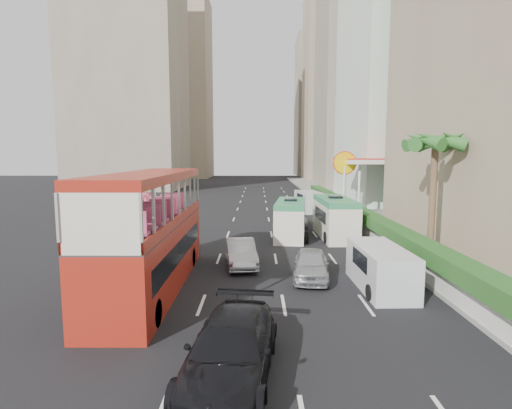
{
  "coord_description": "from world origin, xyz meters",
  "views": [
    {
      "loc": [
        -1.41,
        -16.9,
        5.76
      ],
      "look_at": [
        -1.5,
        4.0,
        3.2
      ],
      "focal_mm": 28.0,
      "sensor_mm": 36.0,
      "label": 1
    }
  ],
  "objects_px": {
    "minibus_near": "(291,219)",
    "panel_van_far": "(309,202)",
    "van_asset": "(292,225)",
    "minibus_far": "(335,218)",
    "panel_van_near": "(380,268)",
    "palm_tree": "(432,201)",
    "double_decker_bus": "(151,231)",
    "shell_station": "(372,186)",
    "car_silver_lane_a": "(241,265)",
    "car_black": "(231,378)",
    "car_silver_lane_b": "(311,278)"
  },
  "relations": [
    {
      "from": "minibus_far",
      "to": "shell_station",
      "type": "bearing_deg",
      "value": 62.3
    },
    {
      "from": "car_silver_lane_a",
      "to": "minibus_near",
      "type": "bearing_deg",
      "value": 58.52
    },
    {
      "from": "double_decker_bus",
      "to": "panel_van_near",
      "type": "bearing_deg",
      "value": -0.22
    },
    {
      "from": "van_asset",
      "to": "palm_tree",
      "type": "xyz_separation_m",
      "value": [
        6.32,
        -11.91,
        3.38
      ]
    },
    {
      "from": "double_decker_bus",
      "to": "minibus_far",
      "type": "relative_size",
      "value": 1.75
    },
    {
      "from": "car_black",
      "to": "shell_station",
      "type": "height_order",
      "value": "shell_station"
    },
    {
      "from": "double_decker_bus",
      "to": "minibus_near",
      "type": "distance_m",
      "value": 13.06
    },
    {
      "from": "minibus_near",
      "to": "panel_van_far",
      "type": "height_order",
      "value": "minibus_near"
    },
    {
      "from": "double_decker_bus",
      "to": "car_silver_lane_b",
      "type": "distance_m",
      "value": 7.67
    },
    {
      "from": "double_decker_bus",
      "to": "car_black",
      "type": "relative_size",
      "value": 2.06
    },
    {
      "from": "car_silver_lane_b",
      "to": "car_black",
      "type": "distance_m",
      "value": 9.1
    },
    {
      "from": "car_silver_lane_b",
      "to": "van_asset",
      "type": "xyz_separation_m",
      "value": [
        0.38,
        14.51,
        0.0
      ]
    },
    {
      "from": "car_silver_lane_a",
      "to": "palm_tree",
      "type": "xyz_separation_m",
      "value": [
        10.11,
        0.38,
        3.38
      ]
    },
    {
      "from": "minibus_far",
      "to": "palm_tree",
      "type": "xyz_separation_m",
      "value": [
        3.74,
        -7.03,
        1.98
      ]
    },
    {
      "from": "shell_station",
      "to": "car_silver_lane_a",
      "type": "bearing_deg",
      "value": -122.41
    },
    {
      "from": "double_decker_bus",
      "to": "minibus_near",
      "type": "height_order",
      "value": "double_decker_bus"
    },
    {
      "from": "van_asset",
      "to": "panel_van_far",
      "type": "xyz_separation_m",
      "value": [
        2.5,
        8.49,
        1.02
      ]
    },
    {
      "from": "panel_van_far",
      "to": "palm_tree",
      "type": "distance_m",
      "value": 20.89
    },
    {
      "from": "panel_van_near",
      "to": "palm_tree",
      "type": "height_order",
      "value": "palm_tree"
    },
    {
      "from": "double_decker_bus",
      "to": "palm_tree",
      "type": "relative_size",
      "value": 1.72
    },
    {
      "from": "van_asset",
      "to": "panel_van_near",
      "type": "bearing_deg",
      "value": -83.44
    },
    {
      "from": "van_asset",
      "to": "panel_van_near",
      "type": "height_order",
      "value": "panel_van_near"
    },
    {
      "from": "shell_station",
      "to": "panel_van_far",
      "type": "bearing_deg",
      "value": 166.92
    },
    {
      "from": "minibus_near",
      "to": "panel_van_far",
      "type": "xyz_separation_m",
      "value": [
        3.07,
        13.39,
        -0.28
      ]
    },
    {
      "from": "car_black",
      "to": "palm_tree",
      "type": "xyz_separation_m",
      "value": [
        9.9,
        11.12,
        3.38
      ]
    },
    {
      "from": "car_silver_lane_b",
      "to": "van_asset",
      "type": "height_order",
      "value": "car_silver_lane_b"
    },
    {
      "from": "car_silver_lane_a",
      "to": "car_black",
      "type": "bearing_deg",
      "value": -96.82
    },
    {
      "from": "van_asset",
      "to": "minibus_far",
      "type": "height_order",
      "value": "minibus_far"
    },
    {
      "from": "double_decker_bus",
      "to": "shell_station",
      "type": "bearing_deg",
      "value": 55.18
    },
    {
      "from": "van_asset",
      "to": "panel_van_far",
      "type": "relative_size",
      "value": 0.88
    },
    {
      "from": "minibus_near",
      "to": "shell_station",
      "type": "bearing_deg",
      "value": 60.04
    },
    {
      "from": "car_silver_lane_a",
      "to": "car_silver_lane_b",
      "type": "distance_m",
      "value": 4.07
    },
    {
      "from": "panel_van_near",
      "to": "palm_tree",
      "type": "distance_m",
      "value": 6.12
    },
    {
      "from": "car_black",
      "to": "minibus_near",
      "type": "relative_size",
      "value": 0.91
    },
    {
      "from": "car_silver_lane_a",
      "to": "car_black",
      "type": "xyz_separation_m",
      "value": [
        0.21,
        -10.73,
        0.0
      ]
    },
    {
      "from": "van_asset",
      "to": "car_black",
      "type": "bearing_deg",
      "value": -100.97
    },
    {
      "from": "car_silver_lane_b",
      "to": "panel_van_far",
      "type": "height_order",
      "value": "panel_van_far"
    },
    {
      "from": "car_silver_lane_b",
      "to": "minibus_far",
      "type": "relative_size",
      "value": 0.64
    },
    {
      "from": "car_silver_lane_b",
      "to": "panel_van_near",
      "type": "relative_size",
      "value": 0.87
    },
    {
      "from": "panel_van_far",
      "to": "van_asset",
      "type": "bearing_deg",
      "value": -114.57
    },
    {
      "from": "panel_van_far",
      "to": "shell_station",
      "type": "relative_size",
      "value": 0.64
    },
    {
      "from": "palm_tree",
      "to": "car_silver_lane_a",
      "type": "bearing_deg",
      "value": -177.83
    },
    {
      "from": "minibus_near",
      "to": "car_black",
      "type": "bearing_deg",
      "value": -92.27
    },
    {
      "from": "van_asset",
      "to": "panel_van_near",
      "type": "distance_m",
      "value": 16.16
    },
    {
      "from": "panel_van_near",
      "to": "palm_tree",
      "type": "relative_size",
      "value": 0.72
    },
    {
      "from": "double_decker_bus",
      "to": "shell_station",
      "type": "relative_size",
      "value": 1.38
    },
    {
      "from": "double_decker_bus",
      "to": "palm_tree",
      "type": "height_order",
      "value": "palm_tree"
    },
    {
      "from": "minibus_far",
      "to": "palm_tree",
      "type": "distance_m",
      "value": 8.21
    },
    {
      "from": "minibus_near",
      "to": "panel_van_far",
      "type": "bearing_deg",
      "value": 84.29
    },
    {
      "from": "minibus_near",
      "to": "panel_van_near",
      "type": "bearing_deg",
      "value": -67.61
    }
  ]
}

